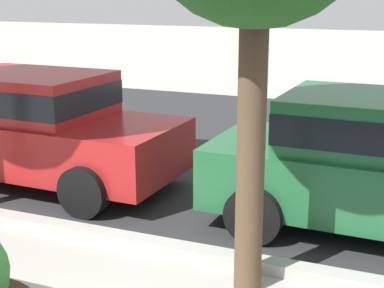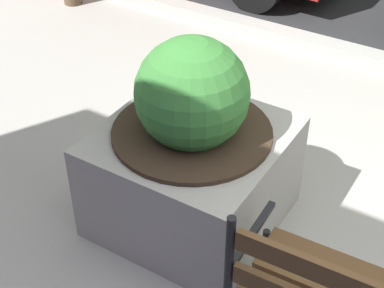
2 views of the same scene
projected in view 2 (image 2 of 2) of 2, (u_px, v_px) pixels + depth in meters
The scene contains 1 object.
concrete_planter at pixel (192, 155), 3.58m from camera, with size 1.07×1.07×1.29m.
Camera 2 is at (0.10, -2.10, 2.74)m, focal length 54.90 mm.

